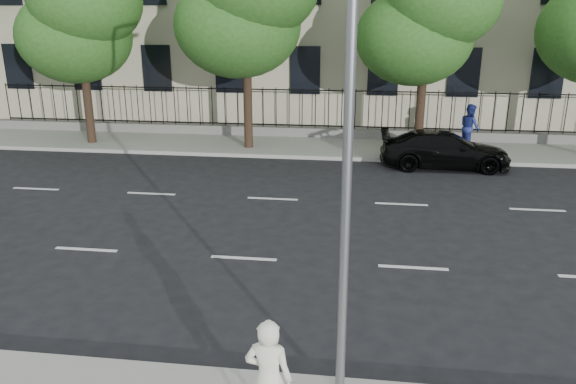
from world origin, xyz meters
The scene contains 10 objects.
ground centered at (0.00, 0.00, 0.00)m, with size 120.00×120.00×0.00m, color black.
far_sidewalk centered at (0.00, 14.00, 0.07)m, with size 60.00×4.00×0.15m, color gray.
lane_markings centered at (0.00, 4.75, 0.01)m, with size 49.60×4.62×0.01m, color silver, non-canonical shape.
iron_fence centered at (0.00, 15.70, 0.65)m, with size 30.00×0.50×2.20m.
street_light centered at (2.50, -1.77, 5.15)m, with size 0.25×3.32×8.05m.
tree_b centered at (-8.96, 13.36, 5.84)m, with size 5.53×5.12×8.97m.
tree_d centered at (5.04, 13.36, 5.84)m, with size 5.34×4.94×8.84m.
black_sedan centered at (5.83, 11.50, 0.69)m, with size 1.95×4.79×1.39m, color black.
woman_near centered at (1.58, -3.37, 1.03)m, with size 0.64×0.42×1.76m, color white.
pedestrian_far centered at (7.12, 13.92, 1.10)m, with size 0.92×0.72×1.90m, color navy.
Camera 1 is at (2.65, -9.58, 5.69)m, focal length 35.00 mm.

